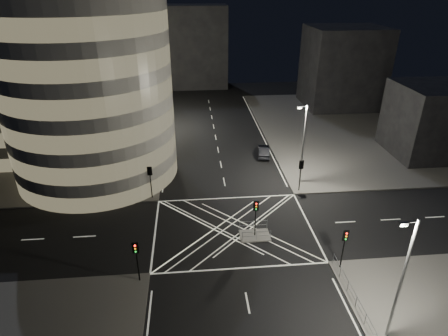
{
  "coord_description": "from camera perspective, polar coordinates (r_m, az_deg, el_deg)",
  "views": [
    {
      "loc": [
        -3.88,
        -31.44,
        23.06
      ],
      "look_at": [
        -0.22,
        7.96,
        3.0
      ],
      "focal_mm": 30.0,
      "sensor_mm": 36.0,
      "label": 1
    }
  ],
  "objects": [
    {
      "name": "tree_a",
      "position": [
        45.18,
        -13.23,
        1.23
      ],
      "size": [
        3.99,
        3.99,
        6.19
      ],
      "color": "black",
      "rests_on": "sidewalk_far_left"
    },
    {
      "name": "street_lamp_left_near",
      "position": [
        47.17,
        -11.72,
        4.5
      ],
      "size": [
        1.25,
        0.25,
        10.0
      ],
      "color": "slate",
      "rests_on": "sidewalk_far_left"
    },
    {
      "name": "traffic_signal_fl",
      "position": [
        43.5,
        -11.19,
        -1.26
      ],
      "size": [
        0.55,
        0.22,
        4.0
      ],
      "color": "black",
      "rests_on": "sidewalk_far_left"
    },
    {
      "name": "sedan",
      "position": [
        54.57,
        6.06,
        2.58
      ],
      "size": [
        2.26,
        4.68,
        1.48
      ],
      "primitive_type": "imported",
      "rotation": [
        0.0,
        0.0,
        2.98
      ],
      "color": "black",
      "rests_on": "ground"
    },
    {
      "name": "street_lamp_right_far",
      "position": [
        46.04,
        11.95,
        3.91
      ],
      "size": [
        1.25,
        0.25,
        10.0
      ],
      "color": "slate",
      "rests_on": "sidewalk_far_right"
    },
    {
      "name": "traffic_signal_island",
      "position": [
        36.56,
        4.87,
        -6.66
      ],
      "size": [
        0.55,
        0.22,
        4.0
      ],
      "color": "black",
      "rests_on": "central_island"
    },
    {
      "name": "building_right_near",
      "position": [
        60.98,
        28.96,
        6.4
      ],
      "size": [
        10.0,
        10.0,
        10.0
      ],
      "primitive_type": "cube",
      "color": "black",
      "rests_on": "sidewalk_far_right"
    },
    {
      "name": "traffic_signal_nr",
      "position": [
        34.26,
        17.89,
        -10.67
      ],
      "size": [
        0.55,
        0.22,
        4.0
      ],
      "color": "black",
      "rests_on": "sidewalk_near_right"
    },
    {
      "name": "tree_d",
      "position": [
        61.44,
        -11.42,
        9.56
      ],
      "size": [
        5.04,
        5.04,
        8.06
      ],
      "color": "black",
      "rests_on": "sidewalk_far_left"
    },
    {
      "name": "street_lamp_left_far",
      "position": [
        64.13,
        -10.25,
        10.6
      ],
      "size": [
        1.25,
        0.25,
        10.0
      ],
      "color": "slate",
      "rests_on": "sidewalk_far_left"
    },
    {
      "name": "building_right_far",
      "position": [
        78.96,
        17.61,
        14.42
      ],
      "size": [
        14.0,
        12.0,
        15.0
      ],
      "primitive_type": "cube",
      "color": "black",
      "rests_on": "sidewalk_far_right"
    },
    {
      "name": "tree_e",
      "position": [
        67.53,
        -10.88,
        10.0
      ],
      "size": [
        3.46,
        3.46,
        5.85
      ],
      "color": "black",
      "rests_on": "sidewalk_far_left"
    },
    {
      "name": "railing_near_right",
      "position": [
        31.94,
        20.1,
        -19.66
      ],
      "size": [
        0.06,
        11.7,
        1.1
      ],
      "primitive_type": "cube",
      "color": "slate",
      "rests_on": "sidewalk_near_right"
    },
    {
      "name": "office_tower_curved",
      "position": [
        53.95,
        -24.11,
        13.51
      ],
      "size": [
        30.0,
        29.0,
        27.2
      ],
      "color": "gray",
      "rests_on": "sidewalk_far_left"
    },
    {
      "name": "sidewalk_far_right",
      "position": [
        70.89,
        22.8,
        5.82
      ],
      "size": [
        42.0,
        42.0,
        0.15
      ],
      "primitive_type": "cube",
      "color": "#585653",
      "rests_on": "ground"
    },
    {
      "name": "ground",
      "position": [
        39.18,
        1.41,
        -9.18
      ],
      "size": [
        120.0,
        120.0,
        0.0
      ],
      "primitive_type": "plane",
      "color": "black",
      "rests_on": "ground"
    },
    {
      "name": "central_island",
      "position": [
        38.2,
        4.7,
        -10.22
      ],
      "size": [
        3.0,
        2.0,
        0.15
      ],
      "primitive_type": "cube",
      "color": "slate",
      "rests_on": "ground"
    },
    {
      "name": "sidewalk_far_left",
      "position": [
        67.64,
        -26.8,
        4.03
      ],
      "size": [
        42.0,
        42.0,
        0.15
      ],
      "primitive_type": "cube",
      "color": "#585653",
      "rests_on": "ground"
    },
    {
      "name": "street_lamp_right_near",
      "position": [
        28.08,
        25.4,
        -14.89
      ],
      "size": [
        1.25,
        0.25,
        10.0
      ],
      "color": "slate",
      "rests_on": "sidewalk_near_right"
    },
    {
      "name": "building_far_end",
      "position": [
        90.54,
        -5.59,
        17.83
      ],
      "size": [
        18.0,
        8.0,
        18.0
      ],
      "primitive_type": "cube",
      "color": "black",
      "rests_on": "ground"
    },
    {
      "name": "tree_c",
      "position": [
        55.88,
        -11.92,
        7.39
      ],
      "size": [
        3.66,
        3.66,
        6.93
      ],
      "color": "black",
      "rests_on": "sidewalk_far_left"
    },
    {
      "name": "office_block_rear",
      "position": [
        76.58,
        -19.77,
        16.45
      ],
      "size": [
        24.0,
        16.0,
        22.0
      ],
      "primitive_type": "cube",
      "color": "gray",
      "rests_on": "sidewalk_far_left"
    },
    {
      "name": "railing_island_north",
      "position": [
        38.55,
        4.51,
        -8.67
      ],
      "size": [
        2.8,
        0.06,
        1.1
      ],
      "primitive_type": "cube",
      "color": "slate",
      "rests_on": "central_island"
    },
    {
      "name": "traffic_signal_nl",
      "position": [
        32.21,
        -13.21,
        -12.7
      ],
      "size": [
        0.55,
        0.22,
        4.0
      ],
      "color": "black",
      "rests_on": "sidewalk_near_left"
    },
    {
      "name": "railing_island_south",
      "position": [
        37.12,
        4.97,
        -10.28
      ],
      "size": [
        2.8,
        0.06,
        1.1
      ],
      "primitive_type": "cube",
      "color": "slate",
      "rests_on": "central_island"
    },
    {
      "name": "tree_b",
      "position": [
        50.43,
        -12.52,
        4.7
      ],
      "size": [
        4.66,
        4.66,
        7.1
      ],
      "color": "black",
      "rests_on": "sidewalk_far_left"
    },
    {
      "name": "traffic_signal_fr",
      "position": [
        45.04,
        11.63,
        -0.28
      ],
      "size": [
        0.55,
        0.22,
        4.0
      ],
      "color": "black",
      "rests_on": "sidewalk_far_right"
    }
  ]
}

